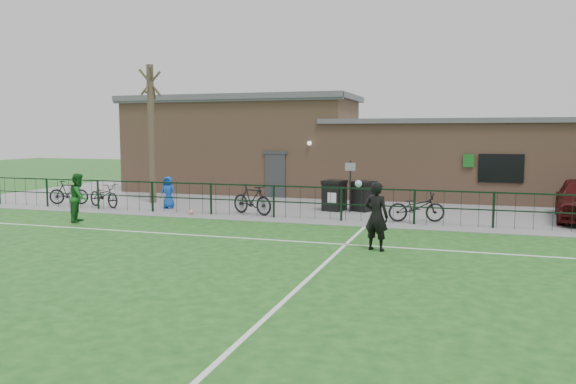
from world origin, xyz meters
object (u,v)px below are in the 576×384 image
(bicycle_e, at_px, (417,207))
(bicycle_d, at_px, (252,199))
(wheelie_bin_left, at_px, (334,196))
(ball_ground, at_px, (191,212))
(sign_post, at_px, (350,186))
(outfield_player, at_px, (79,198))
(bare_tree, at_px, (151,135))
(spectator_child, at_px, (168,192))
(wheelie_bin_right, at_px, (363,197))
(bicycle_c, at_px, (104,195))
(bicycle_b, at_px, (69,193))

(bicycle_e, bearing_deg, bicycle_d, 74.52)
(wheelie_bin_left, distance_m, ball_ground, 5.61)
(sign_post, xyz_separation_m, outfield_player, (-8.53, -5.07, -0.18))
(bare_tree, relative_size, spectator_child, 4.59)
(bare_tree, bearing_deg, wheelie_bin_right, 1.11)
(wheelie_bin_right, bearing_deg, outfield_player, -123.59)
(ball_ground, bearing_deg, bicycle_c, 170.09)
(bicycle_d, distance_m, ball_ground, 2.35)
(bicycle_b, xyz_separation_m, bicycle_e, (14.63, -0.29, -0.00))
(wheelie_bin_left, distance_m, outfield_player, 9.48)
(wheelie_bin_right, relative_size, spectator_child, 0.83)
(bicycle_b, relative_size, spectator_child, 1.30)
(bicycle_d, height_order, outfield_player, outfield_player)
(wheelie_bin_left, relative_size, spectator_child, 0.85)
(bicycle_b, xyz_separation_m, spectator_child, (4.72, 0.17, 0.14))
(wheelie_bin_right, distance_m, spectator_child, 7.86)
(bicycle_b, bearing_deg, wheelie_bin_right, -98.34)
(bare_tree, bearing_deg, ball_ground, -39.69)
(wheelie_bin_right, bearing_deg, bicycle_c, -143.71)
(wheelie_bin_right, distance_m, bicycle_c, 10.64)
(wheelie_bin_right, bearing_deg, spectator_child, -143.04)
(wheelie_bin_left, height_order, sign_post, sign_post)
(wheelie_bin_right, distance_m, sign_post, 0.79)
(bicycle_c, distance_m, spectator_child, 2.78)
(bare_tree, xyz_separation_m, wheelie_bin_right, (9.30, 0.18, -2.44))
(sign_post, xyz_separation_m, bicycle_e, (2.66, -1.65, -0.49))
(bicycle_b, bearing_deg, sign_post, -100.23)
(wheelie_bin_right, xyz_separation_m, spectator_child, (-7.68, -1.67, 0.11))
(wheelie_bin_right, relative_size, outfield_player, 0.64)
(wheelie_bin_right, height_order, outfield_player, outfield_player)
(wheelie_bin_right, bearing_deg, bicycle_b, -146.88)
(bicycle_c, bearing_deg, ball_ground, -79.64)
(wheelie_bin_left, bearing_deg, bicycle_b, -159.76)
(wheelie_bin_right, relative_size, bicycle_d, 0.57)
(bicycle_c, bearing_deg, bare_tree, -9.52)
(bicycle_b, bearing_deg, bicycle_d, -109.35)
(wheelie_bin_left, relative_size, wheelie_bin_right, 1.02)
(bicycle_e, bearing_deg, wheelie_bin_left, 44.04)
(bare_tree, bearing_deg, wheelie_bin_left, -0.36)
(bicycle_d, bearing_deg, wheelie_bin_right, -38.41)
(bicycle_d, height_order, bicycle_e, bicycle_d)
(bicycle_b, bearing_deg, wheelie_bin_left, -98.67)
(bicycle_d, relative_size, ball_ground, 9.21)
(wheelie_bin_right, bearing_deg, bicycle_e, -18.91)
(bare_tree, relative_size, bicycle_c, 3.20)
(bicycle_b, bearing_deg, bicycle_c, -115.36)
(wheelie_bin_right, xyz_separation_m, outfield_player, (-8.97, -5.54, 0.28))
(wheelie_bin_left, relative_size, bicycle_b, 0.66)
(spectator_child, bearing_deg, ball_ground, -38.39)
(sign_post, distance_m, bicycle_c, 10.13)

